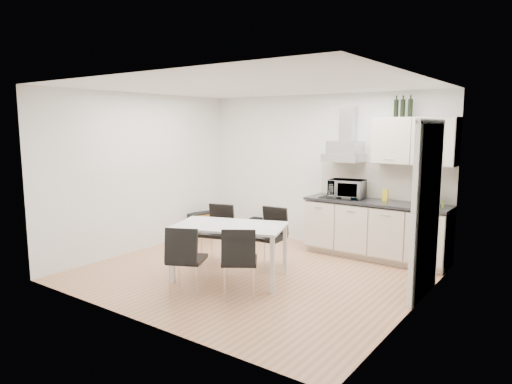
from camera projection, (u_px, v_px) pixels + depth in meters
ground at (252, 273)px, 6.48m from camera, size 4.50×4.50×0.00m
wall_back at (320, 171)px, 7.89m from camera, size 4.50×0.10×2.60m
wall_front at (137, 202)px, 4.68m from camera, size 4.50×0.10×2.60m
wall_left at (143, 173)px, 7.59m from camera, size 0.10×4.00×2.60m
wall_right at (417, 197)px, 4.99m from camera, size 0.10×4.00×2.60m
ceiling at (251, 86)px, 6.10m from camera, size 4.50×4.50×0.00m
doorway at (426, 212)px, 5.49m from camera, size 0.08×1.04×2.10m
kitchenette at (380, 207)px, 7.06m from camera, size 2.22×0.64×2.52m
dining_table at (230, 230)px, 6.17m from camera, size 1.67×1.29×0.75m
chair_far_left at (217, 235)px, 6.90m from camera, size 0.56×0.60×0.88m
chair_far_right at (269, 238)px, 6.68m from camera, size 0.48×0.53×0.88m
chair_near_left at (187, 260)px, 5.60m from camera, size 0.61×0.64×0.88m
chair_near_right at (240, 262)px, 5.54m from camera, size 0.65×0.66×0.88m
guitar_amp at (201, 224)px, 8.68m from camera, size 0.36×0.56×0.44m
floor_speaker at (256, 226)px, 8.73m from camera, size 0.21×0.19×0.33m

